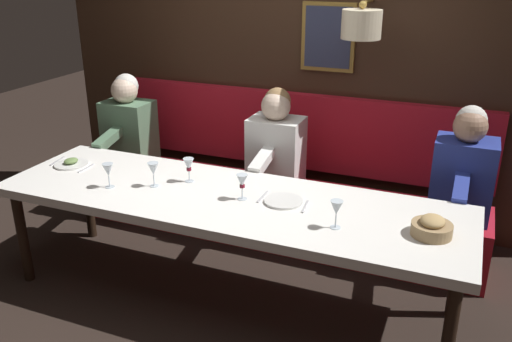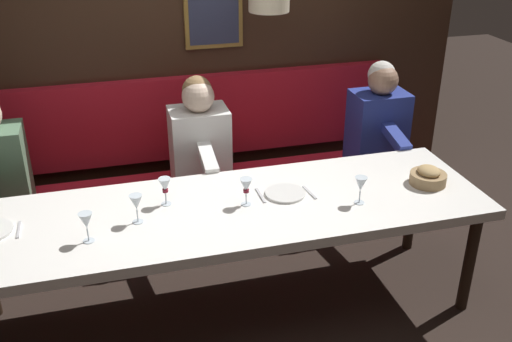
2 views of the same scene
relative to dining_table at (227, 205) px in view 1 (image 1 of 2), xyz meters
name	(u,v)px [view 1 (image 1 of 2)]	position (x,y,z in m)	size (l,w,h in m)	color
ground_plane	(229,296)	(0.00, 0.00, -0.68)	(12.00, 12.00, 0.00)	black
dining_table	(227,205)	(0.00, 0.00, 0.00)	(0.90, 3.00, 0.74)	white
banquette_bench	(275,213)	(0.89, 0.00, -0.46)	(0.52, 3.20, 0.45)	red
back_wall_panel	(302,59)	(1.46, -0.01, 0.68)	(0.59, 4.40, 2.90)	#382316
diner_nearest	(464,168)	(0.88, -1.35, 0.13)	(0.60, 0.40, 0.79)	#283893
diner_near	(276,143)	(0.88, 0.00, 0.13)	(0.60, 0.40, 0.79)	white
diner_middle	(128,124)	(0.88, 1.34, 0.13)	(0.60, 0.40, 0.79)	#567A5B
place_setting_0	(284,201)	(0.06, -0.36, 0.07)	(0.24, 0.32, 0.01)	silver
place_setting_1	(71,163)	(0.07, 1.27, 0.07)	(0.24, 0.32, 0.05)	white
wine_glass_0	(108,171)	(-0.16, 0.77, 0.18)	(0.07, 0.07, 0.16)	silver
wine_glass_1	(189,165)	(0.12, 0.33, 0.17)	(0.07, 0.07, 0.16)	silver
wine_glass_2	(242,182)	(0.00, -0.11, 0.17)	(0.07, 0.07, 0.16)	silver
wine_glass_3	(153,170)	(-0.03, 0.51, 0.18)	(0.07, 0.07, 0.16)	silver
wine_glass_4	(336,209)	(-0.15, -0.74, 0.18)	(0.07, 0.07, 0.16)	silver
bread_bowl	(432,227)	(-0.04, -1.24, 0.11)	(0.22, 0.22, 0.12)	#9E7F56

